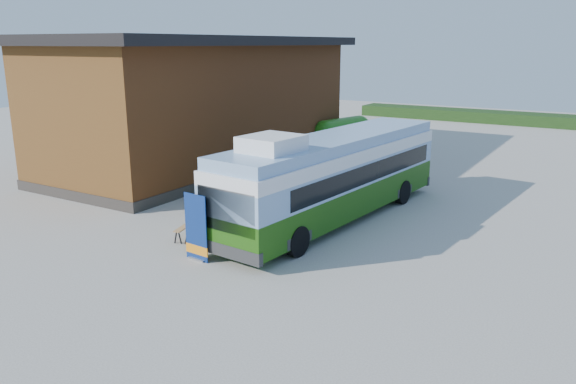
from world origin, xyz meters
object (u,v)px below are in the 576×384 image
Objects in this scene: person_b at (260,175)px; bus at (334,174)px; picnic_table at (198,225)px; banner at (196,234)px; slurry_tanker at (342,131)px; person_a at (252,192)px.

bus is at bearing 103.18° from person_b.
bus is 5.97m from picnic_table.
slurry_tanker is at bearing 108.77° from banner.
picnic_table is 1.01× the size of person_a.
bus is at bearing 43.13° from picnic_table.
person_b reaches higher than picnic_table.
person_a is (-1.74, 5.77, -0.11)m from banner.
banner reaches higher than person_a.
person_b is at bearing 166.41° from bus.
person_b is at bearing 89.44° from picnic_table.
person_a is 0.84× the size of person_b.
slurry_tanker reaches higher than person_a.
picnic_table is at bearing 134.07° from banner.
bus is at bearing -51.44° from slurry_tanker.
slurry_tanker reaches higher than picnic_table.
person_a is at bearing 112.40° from banner.
person_b reaches higher than person_a.
person_a is at bearing -163.50° from bus.
banner is at bearing -66.07° from picnic_table.
bus is 5.12m from person_b.
bus is 7.95× the size of person_a.
person_a is at bearing 57.93° from person_b.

